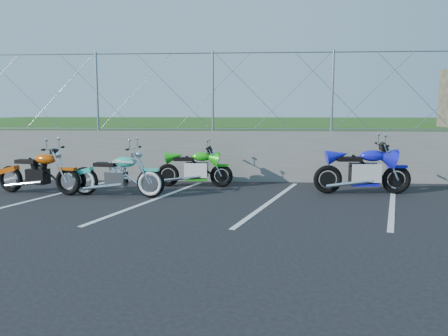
# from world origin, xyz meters

# --- Properties ---
(ground) EXTENTS (90.00, 90.00, 0.00)m
(ground) POSITION_xyz_m (0.00, 0.00, 0.00)
(ground) COLOR black
(ground) RESTS_ON ground
(retaining_wall) EXTENTS (30.00, 0.22, 1.30)m
(retaining_wall) POSITION_xyz_m (0.00, 3.50, 0.65)
(retaining_wall) COLOR slate
(retaining_wall) RESTS_ON ground
(grass_field) EXTENTS (30.00, 20.00, 1.30)m
(grass_field) POSITION_xyz_m (0.00, 13.50, 0.65)
(grass_field) COLOR #204813
(grass_field) RESTS_ON ground
(chain_link_fence) EXTENTS (28.00, 0.03, 2.00)m
(chain_link_fence) POSITION_xyz_m (0.00, 3.50, 2.30)
(chain_link_fence) COLOR gray
(chain_link_fence) RESTS_ON retaining_wall
(parking_lines) EXTENTS (18.29, 4.31, 0.01)m
(parking_lines) POSITION_xyz_m (1.20, 1.00, 0.00)
(parking_lines) COLOR silver
(parking_lines) RESTS_ON ground
(cruiser_turquoise) EXTENTS (2.11, 0.67, 1.05)m
(cruiser_turquoise) POSITION_xyz_m (-0.83, 1.32, 0.42)
(cruiser_turquoise) COLOR black
(cruiser_turquoise) RESTS_ON ground
(naked_orange) EXTENTS (2.04, 0.69, 1.03)m
(naked_orange) POSITION_xyz_m (-2.63, 1.48, 0.44)
(naked_orange) COLOR black
(naked_orange) RESTS_ON ground
(sportbike_green) EXTENTS (1.84, 0.66, 0.95)m
(sportbike_green) POSITION_xyz_m (0.66, 2.60, 0.41)
(sportbike_green) COLOR black
(sportbike_green) RESTS_ON ground
(sportbike_blue) EXTENTS (2.13, 0.76, 1.10)m
(sportbike_blue) POSITION_xyz_m (4.46, 1.96, 0.48)
(sportbike_blue) COLOR black
(sportbike_blue) RESTS_ON ground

